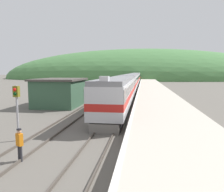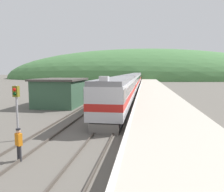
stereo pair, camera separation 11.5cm
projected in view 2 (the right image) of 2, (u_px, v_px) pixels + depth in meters
The scene contains 11 objects.
track_main at pixel (135, 86), 66.97m from camera, with size 1.52×180.00×0.16m.
track_siding at pixel (122, 86), 67.57m from camera, with size 1.52×180.00×0.16m.
platform at pixel (153, 90), 46.56m from camera, with size 5.99×140.00×1.13m.
distant_hills at pixel (140, 79), 131.04m from camera, with size 166.55×74.95×34.85m.
station_shed at pixel (60, 92), 29.03m from camera, with size 5.80×7.24×3.64m.
express_train_lead_car at pixel (119, 93), 24.93m from camera, with size 2.92×19.31×4.26m.
carriage_second at pixel (131, 83), 46.59m from camera, with size 2.91×22.55×3.90m.
carriage_third at pixel (135, 79), 69.61m from camera, with size 2.91×22.55×3.90m.
carriage_fourth at pixel (138, 77), 92.63m from camera, with size 2.91×22.55×3.90m.
signal_post_siding at pixel (16, 101), 14.31m from camera, with size 0.36×0.42×3.71m.
track_worker at pixel (19, 143), 11.19m from camera, with size 0.42×0.37×1.72m.
Camera 2 is at (2.91, 2.81, 4.64)m, focal length 35.00 mm.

